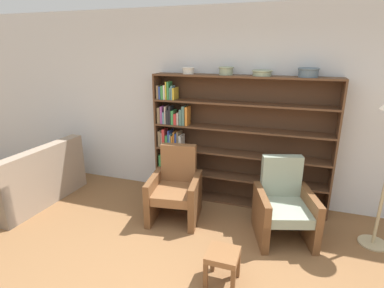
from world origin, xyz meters
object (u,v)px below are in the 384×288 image
armchair_leather (176,189)px  footstool (223,259)px  bowl_sage (226,70)px  bowl_stoneware (308,72)px  couch (32,182)px  bowl_brass (188,70)px  bookshelf (223,142)px  armchair_cushioned (284,206)px  bowl_terracotta (262,73)px

armchair_leather → footstool: 1.35m
bowl_sage → bowl_stoneware: (1.03, 0.00, 0.00)m
couch → armchair_leather: size_ratio=1.57×
bowl_brass → bowl_sage: (0.54, 0.00, 0.01)m
bookshelf → armchair_cushioned: bearing=-36.8°
bookshelf → bowl_brass: bearing=-177.9°
bowl_brass → bowl_sage: bowl_sage is taller
armchair_cushioned → bowl_stoneware: bearing=-118.4°
bowl_terracotta → footstool: bearing=-92.5°
bowl_sage → bowl_stoneware: bowl_stoneware is taller
bowl_sage → bowl_terracotta: 0.47m
bowl_brass → bowl_sage: size_ratio=0.83×
bowl_sage → couch: (-2.67, -0.95, -1.61)m
armchair_cushioned → armchair_leather: bearing=-17.7°
bookshelf → armchair_cushioned: size_ratio=2.63×
bowl_terracotta → armchair_cushioned: bowl_terracotta is taller
bowl_stoneware → armchair_cushioned: size_ratio=0.27×
bowl_brass → footstool: bearing=-60.8°
couch → armchair_leather: (2.18, 0.29, 0.10)m
armchair_leather → armchair_cushioned: size_ratio=1.00×
bowl_brass → bowl_stoneware: bearing=0.0°
bowl_brass → bowl_stoneware: (1.57, 0.00, 0.01)m
bowl_brass → footstool: 2.52m
couch → footstool: 3.15m
bookshelf → armchair_cushioned: 1.25m
bookshelf → bowl_brass: 1.13m
bowl_sage → bowl_brass: bearing=180.0°
bowl_brass → couch: size_ratio=0.11×
armchair_cushioned → footstool: (-0.50, -1.01, -0.12)m
bowl_brass → armchair_leather: bowl_brass is taller
couch → bookshelf: bearing=-68.2°
bowl_sage → armchair_leather: size_ratio=0.22×
bowl_brass → armchair_leather: bearing=-85.8°
couch → armchair_cushioned: (3.57, 0.28, 0.10)m
bookshelf → bowl_stoneware: bowl_stoneware is taller
bookshelf → bowl_terracotta: bearing=-2.2°
bookshelf → bowl_brass: bowl_brass is taller
bowl_sage → armchair_leather: (-0.49, -0.66, -1.51)m
bowl_stoneware → bowl_terracotta: bearing=180.0°
footstool → bowl_sage: bearing=103.4°
bookshelf → bowl_terracotta: (0.49, -0.02, 1.00)m
bowl_brass → couch: bowl_brass is taller
bowl_brass → bowl_terracotta: bowl_brass is taller
bowl_sage → bowl_terracotta: size_ratio=0.79×
bowl_stoneware → footstool: (-0.63, -1.68, -1.64)m
bowl_sage → footstool: 2.38m
bowl_sage → couch: 3.26m
bowl_sage → bowl_terracotta: bowl_sage is taller
bowl_terracotta → couch: 3.65m
bowl_stoneware → footstool: size_ratio=0.74×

